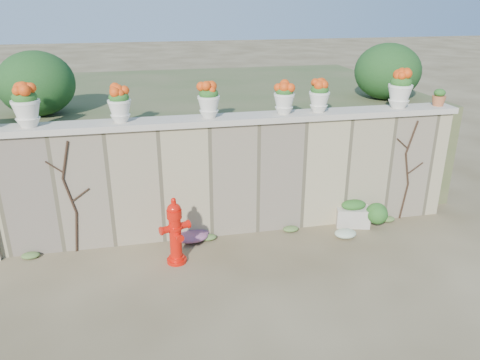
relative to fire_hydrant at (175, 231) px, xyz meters
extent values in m
plane|color=brown|center=(1.10, -0.89, -0.56)|extent=(80.00, 80.00, 0.00)
cube|color=tan|center=(1.10, 0.91, 0.44)|extent=(8.00, 0.40, 2.00)
cube|color=beige|center=(1.10, 0.91, 1.49)|extent=(8.10, 0.52, 0.10)
cube|color=#384C23|center=(1.10, 4.11, 0.44)|extent=(9.00, 6.00, 2.00)
ellipsoid|color=#143814|center=(-2.10, 2.11, 1.99)|extent=(1.30, 1.30, 1.10)
ellipsoid|color=#143814|center=(4.50, 2.11, 1.99)|extent=(1.30, 1.30, 1.10)
cylinder|color=black|center=(-1.56, 0.69, -0.21)|extent=(0.12, 0.04, 0.70)
cylinder|color=black|center=(-1.59, 0.69, 0.44)|extent=(0.17, 0.04, 0.61)
cylinder|color=black|center=(-1.58, 0.69, 1.04)|extent=(0.18, 0.04, 0.61)
cylinder|color=black|center=(-1.42, 0.69, 0.44)|extent=(0.30, 0.02, 0.22)
cylinder|color=black|center=(-1.75, 0.69, 0.94)|extent=(0.25, 0.02, 0.21)
cylinder|color=black|center=(4.34, 0.69, -0.21)|extent=(0.12, 0.04, 0.70)
cylinder|color=black|center=(4.31, 0.69, 0.44)|extent=(0.17, 0.04, 0.61)
cylinder|color=black|center=(4.32, 0.69, 1.04)|extent=(0.18, 0.04, 0.61)
cylinder|color=black|center=(4.48, 0.69, 0.44)|extent=(0.30, 0.02, 0.22)
cylinder|color=black|center=(4.15, 0.69, 0.94)|extent=(0.25, 0.02, 0.21)
cylinder|color=red|center=(0.00, 0.00, -0.53)|extent=(0.31, 0.31, 0.06)
cylinder|color=red|center=(0.00, 0.00, -0.11)|extent=(0.19, 0.19, 0.69)
cylinder|color=red|center=(0.00, 0.00, 0.06)|extent=(0.23, 0.23, 0.04)
cylinder|color=red|center=(0.00, 0.00, 0.29)|extent=(0.23, 0.23, 0.13)
ellipsoid|color=red|center=(0.00, 0.00, 0.40)|extent=(0.21, 0.21, 0.16)
cylinder|color=red|center=(0.00, 0.00, 0.49)|extent=(0.08, 0.08, 0.11)
cylinder|color=red|center=(-0.15, -0.05, 0.06)|extent=(0.18, 0.16, 0.11)
cylinder|color=red|center=(0.15, 0.05, 0.06)|extent=(0.18, 0.16, 0.11)
cylinder|color=red|center=(0.04, -0.11, -0.05)|extent=(0.13, 0.14, 0.10)
cube|color=beige|center=(3.28, 0.62, -0.38)|extent=(0.67, 0.50, 0.35)
ellipsoid|color=#1E5119|center=(3.28, 0.62, -0.15)|extent=(0.52, 0.39, 0.18)
ellipsoid|color=#1E5119|center=(3.70, 0.38, -0.24)|extent=(0.67, 0.61, 0.64)
ellipsoid|color=#B824A6|center=(0.22, 0.66, -0.45)|extent=(0.83, 0.56, 0.22)
ellipsoid|color=white|center=(2.99, 0.20, -0.47)|extent=(0.48, 0.39, 0.17)
ellipsoid|color=#1E5119|center=(-2.06, 0.91, 2.00)|extent=(0.36, 0.36, 0.22)
ellipsoid|color=#DB410D|center=(-2.06, 0.91, 2.09)|extent=(0.32, 0.32, 0.23)
ellipsoid|color=#1E5119|center=(-0.70, 0.91, 1.93)|extent=(0.31, 0.31, 0.19)
ellipsoid|color=#DB410D|center=(-0.70, 0.91, 2.01)|extent=(0.27, 0.27, 0.20)
ellipsoid|color=#1E5119|center=(0.71, 0.91, 1.94)|extent=(0.31, 0.31, 0.19)
ellipsoid|color=#DB410D|center=(0.71, 0.91, 2.01)|extent=(0.27, 0.27, 0.20)
ellipsoid|color=#1E5119|center=(1.98, 0.91, 1.92)|extent=(0.30, 0.30, 0.18)
ellipsoid|color=#DB410D|center=(1.98, 0.91, 2.00)|extent=(0.27, 0.27, 0.19)
ellipsoid|color=#1E5119|center=(2.60, 0.91, 1.92)|extent=(0.30, 0.30, 0.18)
ellipsoid|color=#DB410D|center=(2.60, 0.91, 2.00)|extent=(0.27, 0.27, 0.19)
ellipsoid|color=#1E5119|center=(4.10, 0.91, 2.00)|extent=(0.36, 0.36, 0.22)
ellipsoid|color=#DB410D|center=(4.10, 0.91, 2.09)|extent=(0.32, 0.32, 0.23)
ellipsoid|color=#1E5119|center=(4.90, 0.91, 1.77)|extent=(0.20, 0.20, 0.14)
camera|label=1|loc=(-0.37, -6.52, 3.40)|focal=35.00mm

